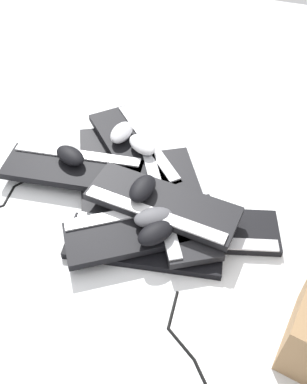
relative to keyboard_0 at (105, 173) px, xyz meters
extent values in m
plane|color=white|center=(-0.17, 0.07, -0.01)|extent=(3.20, 3.20, 0.00)
cube|color=black|center=(0.00, 0.00, 0.00)|extent=(0.33, 0.46, 0.02)
cube|color=#B2B5BA|center=(-0.05, -0.02, 0.01)|extent=(0.22, 0.39, 0.01)
cube|color=black|center=(-0.22, 0.23, 0.00)|extent=(0.46, 0.22, 0.02)
cube|color=#B2B5BA|center=(-0.21, 0.17, 0.01)|extent=(0.42, 0.11, 0.01)
cube|color=black|center=(-0.36, 0.12, 0.00)|extent=(0.46, 0.26, 0.02)
cube|color=silver|center=(-0.37, 0.18, 0.01)|extent=(0.41, 0.15, 0.01)
cube|color=black|center=(-0.14, -0.07, 0.00)|extent=(0.44, 0.39, 0.02)
cube|color=silver|center=(-0.17, -0.11, 0.01)|extent=(0.36, 0.28, 0.01)
cube|color=black|center=(-0.05, -0.11, 0.03)|extent=(0.41, 0.42, 0.02)
cube|color=silver|center=(-0.09, -0.15, 0.04)|extent=(0.32, 0.33, 0.01)
cube|color=black|center=(-0.27, 0.07, 0.03)|extent=(0.35, 0.46, 0.02)
cube|color=#B2B5BA|center=(-0.22, 0.09, 0.04)|extent=(0.24, 0.38, 0.01)
cube|color=black|center=(0.09, 0.05, 0.03)|extent=(0.46, 0.21, 0.02)
cube|color=silver|center=(0.10, -0.01, 0.04)|extent=(0.42, 0.09, 0.01)
cube|color=black|center=(-0.21, 0.20, 0.03)|extent=(0.45, 0.37, 0.02)
cube|color=silver|center=(-0.18, 0.16, 0.04)|extent=(0.37, 0.26, 0.01)
cube|color=black|center=(-0.23, 0.11, 0.06)|extent=(0.45, 0.20, 0.02)
cube|color=silver|center=(-0.23, 0.17, 0.07)|extent=(0.42, 0.08, 0.01)
ellipsoid|color=black|center=(-0.25, 0.23, 0.07)|extent=(0.12, 0.13, 0.04)
ellipsoid|color=black|center=(0.10, 0.02, 0.07)|extent=(0.13, 0.10, 0.04)
ellipsoid|color=#4C4C51|center=(-0.23, 0.18, 0.07)|extent=(0.13, 0.11, 0.04)
ellipsoid|color=black|center=(0.04, -0.14, 0.01)|extent=(0.13, 0.11, 0.04)
ellipsoid|color=silver|center=(-0.09, -0.10, 0.07)|extent=(0.13, 0.12, 0.04)
ellipsoid|color=black|center=(-0.18, 0.11, 0.10)|extent=(0.08, 0.12, 0.04)
ellipsoid|color=#B7B7BC|center=(-0.01, -0.14, 0.07)|extent=(0.07, 0.11, 0.04)
cylinder|color=black|center=(-0.35, 0.39, -0.01)|extent=(0.02, 0.10, 0.01)
cylinder|color=black|center=(-0.40, 0.46, -0.01)|extent=(0.09, 0.06, 0.01)
cylinder|color=black|center=(-0.47, 0.53, -0.01)|extent=(0.06, 0.07, 0.01)
sphere|color=black|center=(-0.35, 0.34, -0.01)|extent=(0.01, 0.01, 0.01)
sphere|color=black|center=(-0.36, 0.44, -0.01)|extent=(0.01, 0.01, 0.01)
sphere|color=black|center=(-0.44, 0.49, -0.01)|extent=(0.01, 0.01, 0.01)
cylinder|color=black|center=(0.12, -0.05, -0.01)|extent=(0.05, 0.09, 0.01)
cylinder|color=black|center=(0.15, 0.02, -0.01)|extent=(0.03, 0.07, 0.01)
cylinder|color=black|center=(0.19, 0.06, -0.01)|extent=(0.06, 0.03, 0.01)
cylinder|color=black|center=(0.24, 0.11, -0.01)|extent=(0.05, 0.07, 0.01)
cylinder|color=black|center=(0.25, 0.18, -0.01)|extent=(0.02, 0.08, 0.01)
sphere|color=black|center=(0.09, -0.10, -0.01)|extent=(0.01, 0.01, 0.01)
sphere|color=black|center=(0.14, -0.01, -0.01)|extent=(0.01, 0.01, 0.01)
sphere|color=black|center=(0.16, 0.05, -0.01)|extent=(0.01, 0.01, 0.01)
sphere|color=black|center=(0.22, 0.08, -0.01)|extent=(0.01, 0.01, 0.01)
sphere|color=black|center=(0.26, 0.14, -0.01)|extent=(0.01, 0.01, 0.01)
sphere|color=black|center=(0.25, 0.22, -0.01)|extent=(0.01, 0.01, 0.01)
camera|label=1|loc=(-0.47, 0.89, 0.99)|focal=40.00mm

